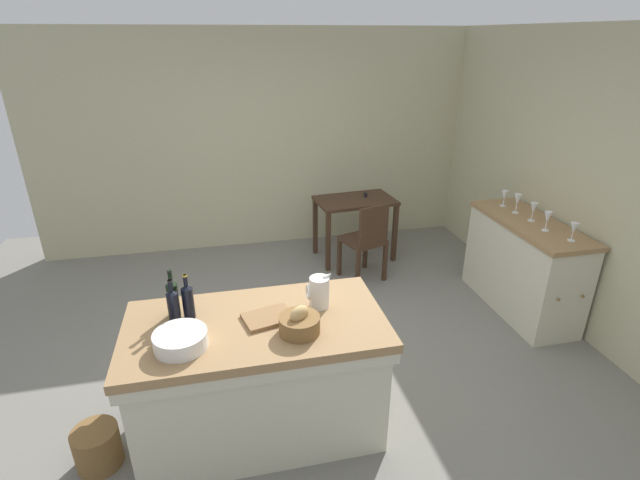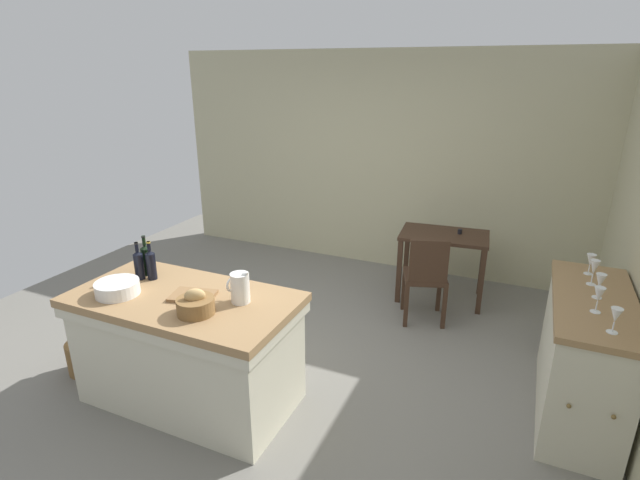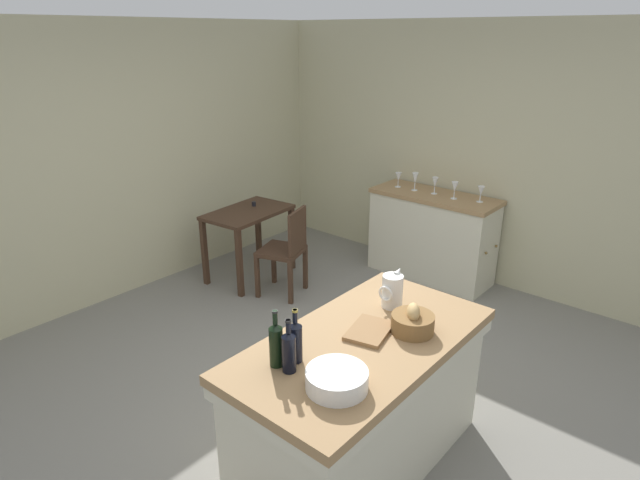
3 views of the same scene
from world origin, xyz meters
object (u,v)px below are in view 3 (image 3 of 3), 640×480
wooden_chair (286,249)px  cutting_board (369,331)px  wine_bottle_green (289,351)px  pitcher (392,291)px  wine_bottle_dark (295,341)px  wine_glass_far_right (398,177)px  wine_glass_middle (435,183)px  island_table (361,398)px  wine_glass_right (415,178)px  wine_glass_left (455,187)px  wash_bowl (337,380)px  wine_glass_far_left (481,191)px  wine_bottle_amber (276,344)px  bread_basket (413,322)px  side_cabinet (432,236)px  writing_desk (248,222)px

wooden_chair → cutting_board: size_ratio=3.01×
wine_bottle_green → pitcher: bearing=-1.0°
wine_bottle_dark → wine_glass_far_right: wine_bottle_dark is taller
wine_bottle_green → wine_glass_middle: size_ratio=1.69×
island_table → wine_glass_right: bearing=25.7°
island_table → wine_glass_far_right: 3.06m
wine_glass_left → pitcher: bearing=-161.9°
wash_bowl → wine_glass_middle: 3.32m
island_table → wash_bowl: (-0.44, -0.16, 0.45)m
pitcher → wine_glass_far_left: 2.32m
wash_bowl → wine_bottle_green: bearing=100.0°
island_table → wine_bottle_amber: 0.75m
wooden_chair → bread_basket: 2.38m
wash_bowl → wine_glass_right: 3.39m
pitcher → bread_basket: pitcher is taller
cutting_board → wine_glass_right: (2.55, 1.25, 0.17)m
wash_bowl → side_cabinet: bearing=21.1°
pitcher → wine_bottle_green: (-0.91, 0.02, 0.01)m
island_table → wine_glass_left: size_ratio=9.35×
bread_basket → wine_bottle_amber: size_ratio=0.78×
cutting_board → wooden_chair: bearing=56.3°
writing_desk → wine_glass_far_left: wine_glass_far_left is taller
pitcher → wine_glass_right: bearing=28.0°
wine_bottle_green → wash_bowl: bearing=-80.0°
wine_bottle_amber → wine_glass_far_left: wine_bottle_amber is taller
side_cabinet → wine_bottle_amber: (-3.14, -0.84, 0.54)m
island_table → wine_glass_middle: size_ratio=9.28×
wine_bottle_green → writing_desk: bearing=51.9°
wine_glass_left → wine_glass_far_right: wine_glass_left is taller
wash_bowl → wine_glass_left: size_ratio=1.77×
wine_glass_right → wooden_chair: bearing=154.0°
pitcher → wine_glass_left: pitcher is taller
bread_basket → wine_glass_right: size_ratio=1.32×
island_table → cutting_board: 0.42m
wine_glass_far_left → wine_glass_left: (-0.07, 0.24, 0.01)m
side_cabinet → wine_glass_left: (-0.02, -0.22, 0.58)m
wine_bottle_dark → wine_glass_left: wine_bottle_dark is taller
wooden_chair → wine_glass_left: size_ratio=5.20×
wash_bowl → island_table: bearing=20.6°
pitcher → cutting_board: 0.37m
wine_glass_far_left → wine_glass_right: 0.70m
cutting_board → wine_glass_middle: wine_glass_middle is taller
island_table → wine_bottle_green: wine_bottle_green is taller
side_cabinet → wine_bottle_dark: wine_bottle_dark is taller
cutting_board → wine_bottle_amber: bearing=162.6°
wash_bowl → wine_bottle_dark: wine_bottle_dark is taller
wine_glass_far_left → wine_glass_left: size_ratio=0.92×
island_table → pitcher: size_ratio=6.39×
side_cabinet → wooden_chair: bearing=146.4°
bread_basket → wine_bottle_amber: wine_bottle_amber is taller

